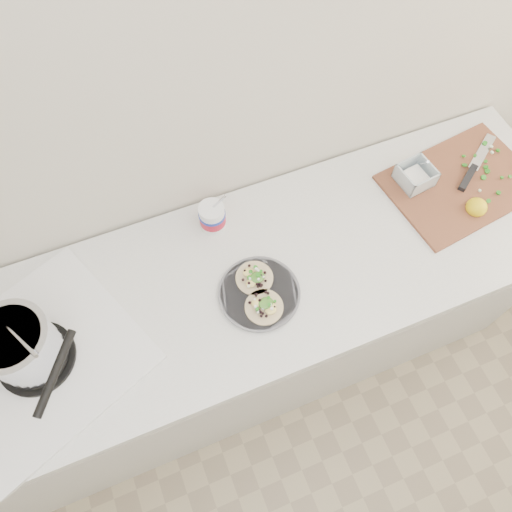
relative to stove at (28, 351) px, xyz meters
name	(u,v)px	position (x,y,z in m)	size (l,w,h in m)	color
counter	(230,329)	(0.59, 0.04, -0.54)	(2.44, 0.66, 0.90)	beige
stove	(28,351)	(0.00, 0.00, 0.00)	(0.69, 0.67, 0.26)	silver
taco_plate	(259,292)	(0.67, -0.05, -0.07)	(0.26, 0.26, 0.04)	#5D5D64
tub	(213,215)	(0.63, 0.24, -0.02)	(0.09, 0.09, 0.20)	white
cutboard	(457,180)	(1.47, 0.09, -0.07)	(0.55, 0.41, 0.08)	brown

